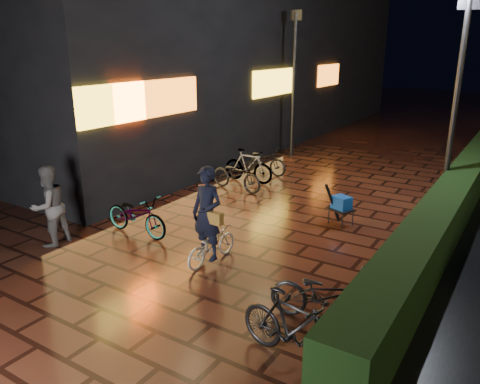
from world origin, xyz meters
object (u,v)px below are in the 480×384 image
Objects in this scene: cyclist at (209,228)px; cart_assembly at (341,204)px; traffic_barrier at (419,229)px; bystander_person at (49,206)px.

cyclist is 1.92× the size of cart_assembly.
traffic_barrier is (3.08, 2.88, -0.32)m from cyclist.
cyclist is 4.23m from traffic_barrier.
bystander_person is 1.70× the size of cart_assembly.
bystander_person is at bearing -137.35° from cart_assembly.
bystander_person reaches higher than traffic_barrier.
cyclist is (3.18, 1.03, -0.13)m from bystander_person.
cart_assembly is at bearing 66.99° from cyclist.
bystander_person is 0.88× the size of cyclist.
cart_assembly is (-1.75, 0.25, 0.13)m from traffic_barrier.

